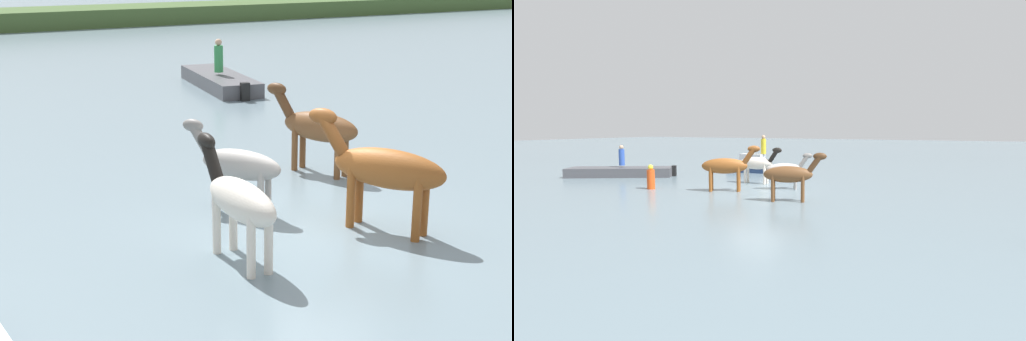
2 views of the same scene
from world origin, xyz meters
The scene contains 10 objects.
ground_plane centered at (0.00, 0.00, 0.00)m, with size 160.56×160.56×0.00m, color slate.
horse_chestnut_trailing centered at (1.97, 2.57, 1.04)m, with size 1.22×2.40×1.89m.
horse_gray_outer centered at (-1.92, -0.96, 1.02)m, with size 0.55×2.38×1.86m.
horse_dun_straggler centered at (-0.80, 1.14, 0.92)m, with size 1.35×2.03×1.67m.
horse_lead centered at (0.91, -0.98, 1.13)m, with size 1.53×2.54×2.05m.
boat_motor_center centered at (-6.42, -3.35, 0.31)m, with size 1.39×4.37×1.32m.
boat_dinghy_port centered at (-0.98, -9.46, 0.19)m, with size 4.37×5.96×0.78m.
person_spotter_bow centered at (-6.57, -3.04, 1.72)m, with size 0.32×0.32×1.19m.
person_helmsman_aft centered at (-1.14, -9.58, 1.18)m, with size 0.32×0.32×1.19m.
buoy_channel_marker centered at (1.96, -4.47, 0.51)m, with size 0.36×0.36×1.14m.
Camera 2 is at (16.13, 8.81, 2.84)m, focal length 28.49 mm.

